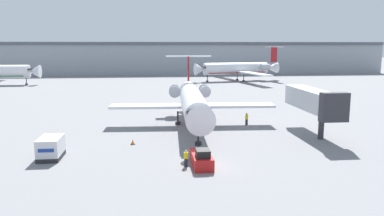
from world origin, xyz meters
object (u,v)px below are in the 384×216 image
(worker_near_tug, at_px, (186,158))
(traffic_cone_left, at_px, (133,142))
(worker_by_wing, at_px, (247,119))
(jet_bridge, at_px, (314,101))
(airplane_parked_far_right, at_px, (238,69))
(pushback_tug, at_px, (202,159))
(airplane_main, at_px, (193,101))
(luggage_cart, at_px, (51,148))

(worker_near_tug, distance_m, traffic_cone_left, 10.38)
(worker_by_wing, relative_size, jet_bridge, 0.14)
(airplane_parked_far_right, distance_m, jet_bridge, 74.13)
(pushback_tug, xyz_separation_m, airplane_parked_far_right, (23.55, 85.09, 3.32))
(airplane_main, height_order, luggage_cart, airplane_main)
(luggage_cart, distance_m, worker_by_wing, 27.70)
(traffic_cone_left, distance_m, airplane_parked_far_right, 82.34)
(airplane_main, xyz_separation_m, worker_by_wing, (7.82, -0.82, -2.63))
(pushback_tug, distance_m, luggage_cart, 15.64)
(traffic_cone_left, bearing_deg, worker_by_wing, 29.38)
(luggage_cart, relative_size, airplane_parked_far_right, 0.09)
(luggage_cart, bearing_deg, airplane_main, 41.58)
(traffic_cone_left, bearing_deg, airplane_parked_far_right, 68.21)
(airplane_main, bearing_deg, worker_by_wing, -5.99)
(pushback_tug, relative_size, airplane_parked_far_right, 0.12)
(luggage_cart, distance_m, worker_near_tug, 14.20)
(airplane_parked_far_right, bearing_deg, worker_near_tug, -106.40)
(luggage_cart, height_order, airplane_parked_far_right, airplane_parked_far_right)
(jet_bridge, bearing_deg, traffic_cone_left, -173.54)
(airplane_main, relative_size, jet_bridge, 2.22)
(traffic_cone_left, bearing_deg, luggage_cart, -150.30)
(pushback_tug, height_order, traffic_cone_left, pushback_tug)
(airplane_parked_far_right, bearing_deg, worker_by_wing, -102.17)
(worker_near_tug, bearing_deg, jet_bridge, 32.88)
(airplane_parked_far_right, height_order, jet_bridge, airplane_parked_far_right)
(luggage_cart, bearing_deg, pushback_tug, -15.17)
(traffic_cone_left, relative_size, airplane_parked_far_right, 0.02)
(worker_by_wing, distance_m, traffic_cone_left, 18.38)
(traffic_cone_left, bearing_deg, jet_bridge, 6.46)
(worker_near_tug, distance_m, jet_bridge, 21.33)
(traffic_cone_left, bearing_deg, pushback_tug, -51.26)
(traffic_cone_left, height_order, jet_bridge, jet_bridge)
(airplane_main, xyz_separation_m, pushback_tug, (-1.20, -18.54, -2.88))
(pushback_tug, height_order, luggage_cart, luggage_cart)
(airplane_parked_far_right, bearing_deg, jet_bridge, -95.73)
(worker_by_wing, distance_m, jet_bridge, 10.19)
(jet_bridge, bearing_deg, pushback_tug, -144.93)
(worker_by_wing, bearing_deg, traffic_cone_left, -150.62)
(worker_near_tug, height_order, jet_bridge, jet_bridge)
(pushback_tug, xyz_separation_m, worker_by_wing, (9.02, 17.72, 0.25))
(worker_near_tug, height_order, worker_by_wing, worker_by_wing)
(luggage_cart, relative_size, jet_bridge, 0.28)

